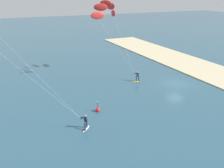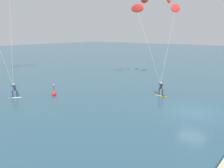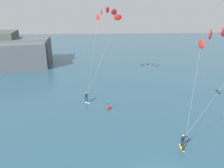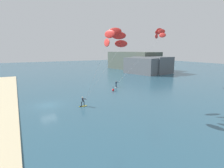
% 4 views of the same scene
% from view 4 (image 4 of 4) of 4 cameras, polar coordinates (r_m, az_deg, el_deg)
% --- Properties ---
extents(ground_plane, '(240.00, 240.00, 0.00)m').
position_cam_4_polar(ground_plane, '(33.15, -19.69, -6.38)').
color(ground_plane, '#2D566B').
extents(kitesurfer_nearshore, '(7.50, 7.33, 12.57)m').
position_cam_4_polar(kitesurfer_nearshore, '(26.70, 0.43, 13.81)').
color(kitesurfer_nearshore, yellow).
rests_on(kitesurfer_nearshore, ground).
extents(kitesurfer_mid_water, '(7.34, 12.31, 14.70)m').
position_cam_4_polar(kitesurfer_mid_water, '(47.44, 14.32, 14.77)').
color(kitesurfer_mid_water, white).
rests_on(kitesurfer_mid_water, ground).
extents(marker_buoy, '(0.56, 0.56, 1.38)m').
position_cam_4_polar(marker_buoy, '(41.49, 0.37, -1.89)').
color(marker_buoy, red).
rests_on(marker_buoy, ground).
extents(distant_headland, '(36.37, 20.02, 8.40)m').
position_cam_4_polar(distant_headland, '(83.29, 8.45, 6.87)').
color(distant_headland, '#565B60').
rests_on(distant_headland, ground).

